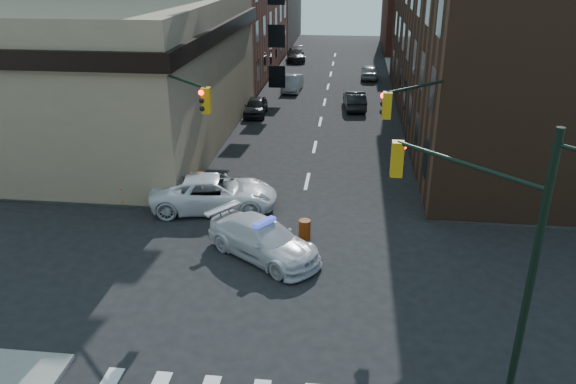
% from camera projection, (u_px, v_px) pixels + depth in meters
% --- Properties ---
extents(ground, '(140.00, 140.00, 0.00)m').
position_uv_depth(ground, '(286.00, 277.00, 21.91)').
color(ground, black).
rests_on(ground, ground).
extents(sidewalk_nw, '(34.00, 54.50, 0.15)m').
position_uv_depth(sidewalk_nw, '(90.00, 83.00, 54.20)').
color(sidewalk_nw, gray).
rests_on(sidewalk_nw, ground).
extents(bank_building, '(22.00, 22.00, 9.00)m').
position_uv_depth(bank_building, '(60.00, 71.00, 36.99)').
color(bank_building, '#947D61').
rests_on(bank_building, ground).
extents(commercial_row_ne, '(14.00, 34.00, 14.00)m').
position_uv_depth(commercial_row_ne, '(513.00, 27.00, 38.36)').
color(commercial_row_ne, '#452A1B').
rests_on(commercial_row_ne, ground).
extents(filler_ne, '(16.00, 16.00, 12.00)m').
position_uv_depth(filler_ne, '(449.00, 1.00, 71.08)').
color(filler_ne, brown).
rests_on(filler_ne, ground).
extents(signal_pole_se, '(5.40, 5.27, 8.00)m').
position_uv_depth(signal_pole_se, '(494.00, 250.00, 14.42)').
color(signal_pole_se, black).
rests_on(signal_pole_se, sidewalk_se).
extents(signal_pole_nw, '(3.58, 3.67, 8.00)m').
position_uv_depth(signal_pole_nw, '(173.00, 126.00, 25.69)').
color(signal_pole_nw, black).
rests_on(signal_pole_nw, sidewalk_nw).
extents(signal_pole_ne, '(3.67, 3.58, 8.00)m').
position_uv_depth(signal_pole_ne, '(433.00, 135.00, 24.49)').
color(signal_pole_ne, black).
rests_on(signal_pole_ne, sidewalk_ne).
extents(tree_ne_near, '(3.00, 3.00, 4.85)m').
position_uv_depth(tree_ne_near, '(421.00, 67.00, 43.51)').
color(tree_ne_near, black).
rests_on(tree_ne_near, sidewalk_ne).
extents(tree_ne_far, '(3.00, 3.00, 4.85)m').
position_uv_depth(tree_ne_far, '(412.00, 51.00, 50.82)').
color(tree_ne_far, black).
rests_on(tree_ne_far, sidewalk_ne).
extents(police_car, '(5.58, 4.90, 1.55)m').
position_uv_depth(police_car, '(263.00, 240.00, 23.10)').
color(police_car, silver).
rests_on(police_car, ground).
extents(pickup, '(6.48, 3.70, 1.70)m').
position_uv_depth(pickup, '(214.00, 193.00, 27.40)').
color(pickup, white).
rests_on(pickup, ground).
extents(parked_car_wnear, '(1.81, 4.09, 1.37)m').
position_uv_depth(parked_car_wnear, '(256.00, 106.00, 43.48)').
color(parked_car_wnear, black).
rests_on(parked_car_wnear, ground).
extents(parked_car_wfar, '(1.70, 4.39, 1.43)m').
position_uv_depth(parked_car_wfar, '(293.00, 83.00, 51.06)').
color(parked_car_wfar, '#94959C').
rests_on(parked_car_wfar, ground).
extents(parked_car_wdeep, '(2.68, 5.23, 1.45)m').
position_uv_depth(parked_car_wdeep, '(296.00, 55.00, 65.29)').
color(parked_car_wdeep, black).
rests_on(parked_car_wdeep, ground).
extents(parked_car_enear, '(2.00, 4.56, 1.46)m').
position_uv_depth(parked_car_enear, '(355.00, 100.00, 45.23)').
color(parked_car_enear, black).
rests_on(parked_car_enear, ground).
extents(parked_car_efar, '(1.74, 4.16, 1.41)m').
position_uv_depth(parked_car_efar, '(370.00, 72.00, 56.13)').
color(parked_car_efar, '#9C9FA4').
rests_on(parked_car_efar, ground).
extents(pedestrian_a, '(0.84, 0.67, 2.00)m').
position_uv_depth(pedestrian_a, '(124.00, 162.00, 30.52)').
color(pedestrian_a, black).
rests_on(pedestrian_a, sidewalk_nw).
extents(pedestrian_b, '(1.06, 0.99, 1.73)m').
position_uv_depth(pedestrian_b, '(91.00, 183.00, 28.10)').
color(pedestrian_b, black).
rests_on(pedestrian_b, sidewalk_nw).
extents(pedestrian_c, '(0.95, 1.10, 1.77)m').
position_uv_depth(pedestrian_c, '(72.00, 161.00, 31.04)').
color(pedestrian_c, '#1D232B').
rests_on(pedestrian_c, sidewalk_nw).
extents(barrel_road, '(0.62, 0.62, 0.93)m').
position_uv_depth(barrel_road, '(305.00, 230.00, 24.59)').
color(barrel_road, '#DA520A').
rests_on(barrel_road, ground).
extents(barrel_bank, '(0.58, 0.58, 1.01)m').
position_uv_depth(barrel_bank, '(200.00, 182.00, 29.59)').
color(barrel_bank, orange).
rests_on(barrel_bank, ground).
extents(barricade_nw_a, '(1.16, 0.58, 0.87)m').
position_uv_depth(barricade_nw_a, '(182.00, 180.00, 29.66)').
color(barricade_nw_a, orange).
rests_on(barricade_nw_a, sidewalk_nw).
extents(barricade_nw_b, '(1.39, 0.91, 0.96)m').
position_uv_depth(barricade_nw_b, '(118.00, 192.00, 28.10)').
color(barricade_nw_b, '#C36209').
rests_on(barricade_nw_b, sidewalk_nw).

